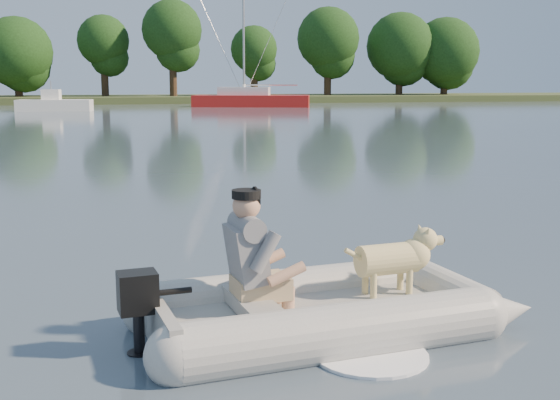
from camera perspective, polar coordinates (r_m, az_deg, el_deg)
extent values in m
plane|color=#4F606C|center=(6.03, -0.32, -10.84)|extent=(160.00, 160.00, 0.00)
cube|color=#47512D|center=(67.54, -11.91, 7.99)|extent=(160.00, 12.00, 0.70)
cylinder|color=#332316|center=(67.40, -20.48, 8.62)|extent=(0.70, 0.70, 2.94)
sphere|color=#1F4B19|center=(67.44, -20.63, 11.19)|extent=(6.27, 6.27, 6.27)
cylinder|color=#332316|center=(67.47, -14.04, 9.26)|extent=(0.70, 0.70, 3.67)
sphere|color=#1F4B19|center=(67.56, -14.18, 12.46)|extent=(4.69, 4.69, 4.69)
cylinder|color=#332316|center=(65.84, -8.67, 9.70)|extent=(0.70, 0.70, 4.29)
sphere|color=#1F4B19|center=(65.99, -8.78, 13.53)|extent=(5.43, 5.43, 5.43)
cylinder|color=#332316|center=(67.11, -2.12, 9.34)|extent=(0.70, 0.70, 3.21)
sphere|color=#1F4B19|center=(67.17, -2.13, 12.15)|extent=(4.41, 4.41, 4.41)
cylinder|color=#332316|center=(69.47, 3.89, 9.64)|extent=(0.70, 0.70, 3.94)
sphere|color=#1F4B19|center=(69.58, 3.93, 12.97)|extent=(6.03, 6.03, 6.03)
cylinder|color=#332316|center=(72.25, 9.66, 9.36)|extent=(0.70, 0.70, 3.52)
sphere|color=#1F4B19|center=(72.33, 9.74, 12.22)|extent=(6.68, 6.68, 6.68)
cylinder|color=#332316|center=(74.00, 13.19, 9.13)|extent=(0.70, 0.70, 3.21)
sphere|color=#1F4B19|center=(74.05, 13.29, 11.68)|extent=(6.79, 6.79, 6.79)
cube|color=red|center=(55.47, -2.34, 7.93)|extent=(9.42, 5.19, 1.13)
cube|color=white|center=(55.51, -2.94, 8.80)|extent=(4.37, 3.08, 0.68)
cylinder|color=#A5A5AA|center=(55.68, -2.98, 14.32)|extent=(0.18, 0.18, 11.28)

